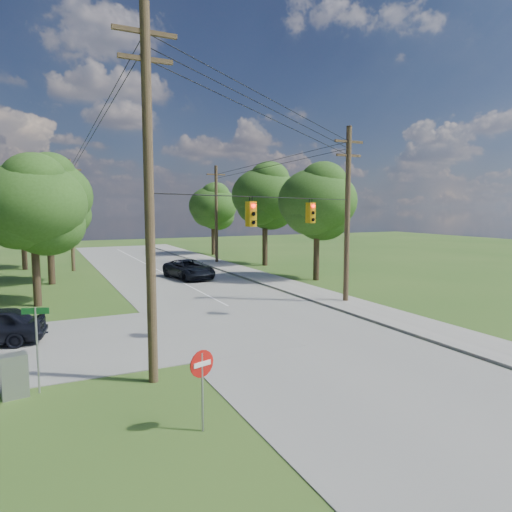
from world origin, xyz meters
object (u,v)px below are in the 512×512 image
pole_ne (347,212)px  car_main_north (189,269)px  pole_sw (149,192)px  pole_north_w (71,214)px  do_not_enter_sign (202,372)px  pole_north_e (216,213)px  control_cabinet (14,376)px

pole_ne → car_main_north: 14.99m
pole_sw → pole_north_w: size_ratio=1.20×
pole_ne → do_not_enter_sign: size_ratio=4.88×
car_main_north → pole_north_e: bearing=47.7°
pole_sw → car_main_north: bearing=69.5°
do_not_enter_sign → pole_north_e: bearing=50.8°
pole_north_w → pole_ne: bearing=-57.7°
pole_ne → control_cabinet: 19.53m
pole_ne → pole_north_w: pole_ne is taller
pole_north_w → car_main_north: bearing=-48.1°
pole_north_e → car_main_north: pole_north_e is taller
pole_north_w → do_not_enter_sign: pole_north_w is taller
pole_sw → control_cabinet: pole_sw is taller
pole_north_w → do_not_enter_sign: size_ratio=4.64×
pole_ne → do_not_enter_sign: (-13.14, -11.52, -3.88)m
pole_north_e → control_cabinet: size_ratio=7.52×
car_main_north → control_cabinet: size_ratio=4.12×
pole_ne → pole_north_w: 26.03m
pole_ne → pole_north_e: bearing=90.0°
pole_north_e → control_cabinet: bearing=-121.2°
pole_ne → pole_north_e: 22.00m
pole_north_e → control_cabinet: 34.21m
pole_ne → pole_north_e: pole_ne is taller
pole_ne → pole_north_w: (-13.90, 22.00, -0.34)m
pole_sw → pole_north_w: bearing=90.8°
control_cabinet → pole_north_e: bearing=49.6°
pole_ne → car_main_north: pole_ne is taller
pole_sw → pole_north_e: bearing=65.5°
car_main_north → pole_sw: bearing=-120.0°
pole_north_w → do_not_enter_sign: (0.76, -33.52, -3.55)m
pole_ne → pole_north_e: (-0.00, 22.00, -0.34)m
pole_sw → car_main_north: size_ratio=2.19×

